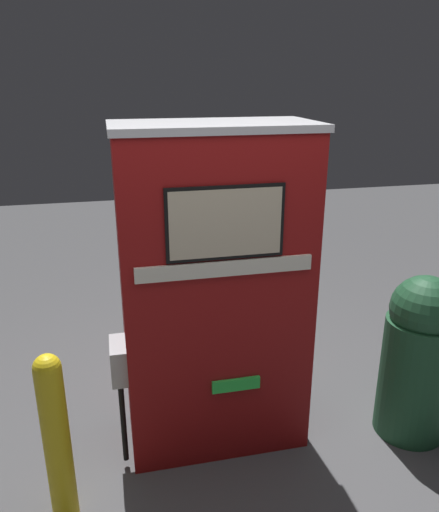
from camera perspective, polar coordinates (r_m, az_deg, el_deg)
name	(u,v)px	position (r m, az deg, el deg)	size (l,w,h in m)	color
ground_plane	(224,460)	(3.27, 0.56, -22.25)	(14.00, 14.00, 0.00)	#4C4C4F
gas_pump	(214,294)	(2.95, -0.62, -4.32)	(1.18, 0.58, 1.97)	maroon
safety_bollard	(56,436)	(2.76, -18.17, -18.94)	(0.14, 0.14, 0.97)	yellow
trash_bin	(418,356)	(3.40, 21.75, -10.55)	(0.44, 0.44, 1.08)	#1E4C2D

